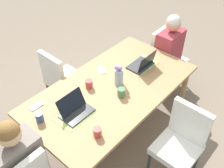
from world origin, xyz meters
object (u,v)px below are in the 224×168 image
Objects in this scene: laptop_head_right_left_mid at (75,110)px; coffee_mug_near_left at (39,117)px; chair_head_left_left_near at (165,55)px; chair_far_left_far at (181,140)px; coffee_mug_near_right at (121,92)px; phone_silver at (101,70)px; laptop_head_left_left_near at (143,64)px; phone_black at (36,106)px; coffee_mug_centre_left at (97,132)px; flower_vase at (119,75)px; coffee_mug_centre_right at (89,84)px; person_head_left_left_near at (168,58)px; chair_near_right_near at (61,77)px; dining_table at (112,92)px.

laptop_head_right_left_mid reaches higher than coffee_mug_near_left.
chair_far_left_far is at bearing 38.76° from chair_head_left_left_near.
coffee_mug_near_right is 0.69× the size of phone_silver.
laptop_head_left_left_near is 1.00× the size of laptop_head_right_left_mid.
coffee_mug_near_left is 0.69× the size of phone_black.
coffee_mug_centre_left is at bearing 12.35° from chair_head_left_left_near.
phone_silver is (-0.06, -0.32, -0.13)m from flower_vase.
coffee_mug_near_right reaches higher than coffee_mug_centre_right.
flower_vase reaches higher than laptop_head_right_left_mid.
flower_vase is at bearing 166.53° from coffee_mug_near_left.
chair_head_left_left_near reaches higher than coffee_mug_near_left.
laptop_head_left_left_near is 0.59m from coffee_mug_near_right.
coffee_mug_near_left is at bearing -9.88° from laptop_head_left_left_near.
chair_head_left_left_near is 0.75× the size of person_head_left_left_near.
person_head_left_left_near reaches higher than coffee_mug_near_left.
laptop_head_left_left_near is 1.08m from laptop_head_right_left_mid.
laptop_head_left_left_near is 3.39× the size of coffee_mug_centre_left.
laptop_head_right_left_mid is at bearing -1.19° from person_head_left_left_near.
person_head_left_left_near is 7.97× the size of phone_silver.
coffee_mug_near_left is at bearing -113.82° from phone_black.
coffee_mug_centre_right is at bearing -155.46° from laptop_head_right_left_mid.
chair_far_left_far is 8.66× the size of coffee_mug_near_left.
coffee_mug_near_right is 0.39m from coffee_mug_centre_right.
phone_silver is at bearing -93.71° from chair_far_left_far.
chair_near_right_near is 2.81× the size of laptop_head_left_left_near.
chair_head_left_left_near is 0.80m from laptop_head_left_left_near.
phone_black is (0.71, -0.57, -0.05)m from coffee_mug_near_right.
dining_table is 2.23× the size of chair_head_left_left_near.
coffee_mug_near_left is (0.84, -0.21, 0.12)m from dining_table.
chair_near_right_near is at bearing -33.09° from person_head_left_left_near.
laptop_head_left_left_near reaches higher than coffee_mug_centre_left.
chair_head_left_left_near is at bearing -141.24° from chair_far_left_far.
laptop_head_left_left_near is at bearing 75.51° from phone_silver.
coffee_mug_near_left reaches higher than dining_table.
chair_head_left_left_near is at bearing -177.13° from dining_table.
laptop_head_right_left_mid is at bearing -99.03° from coffee_mug_centre_left.
coffee_mug_near_right is at bearing 48.05° from flower_vase.
person_head_left_left_near is at bearing -142.06° from chair_far_left_far.
dining_table is 1.68× the size of person_head_left_left_near.
chair_head_left_left_near is at bearing 174.82° from coffee_mug_centre_right.
chair_near_right_near reaches higher than coffee_mug_near_right.
dining_table is 1.23m from person_head_left_left_near.
chair_head_left_left_near is 1.84m from laptop_head_right_left_mid.
laptop_head_left_left_near reaches higher than coffee_mug_centre_right.
flower_vase is 0.45m from laptop_head_left_left_near.
coffee_mug_centre_right reaches higher than coffee_mug_centre_left.
laptop_head_left_left_near is at bearing 7.44° from chair_head_left_left_near.
phone_black reaches higher than dining_table.
chair_near_right_near is 8.66× the size of coffee_mug_near_left.
person_head_left_left_near is 1.45m from chair_far_left_far.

